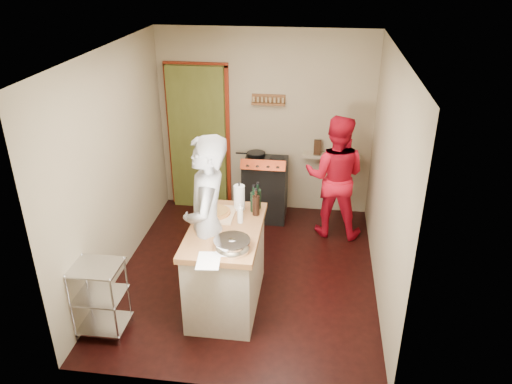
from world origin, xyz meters
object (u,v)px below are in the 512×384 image
wire_shelving (100,296)px  stove (265,188)px  island (226,264)px  person_red (335,177)px  person_stripe (207,226)px

wire_shelving → stove: bearing=63.1°
island → person_red: 2.05m
wire_shelving → island: size_ratio=0.58×
wire_shelving → person_stripe: bearing=30.9°
stove → wire_shelving: (-1.33, -2.62, -0.01)m
stove → person_red: 1.07m
wire_shelving → person_red: bearing=45.3°
person_stripe → island: bearing=97.0°
wire_shelving → person_stripe: size_ratio=0.41×
wire_shelving → island: (1.15, 0.63, 0.05)m
wire_shelving → person_red: (2.28, 2.31, 0.39)m
stove → person_stripe: bearing=-100.0°
island → person_stripe: 0.51m
island → person_stripe: size_ratio=0.71×
stove → person_stripe: 2.14m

